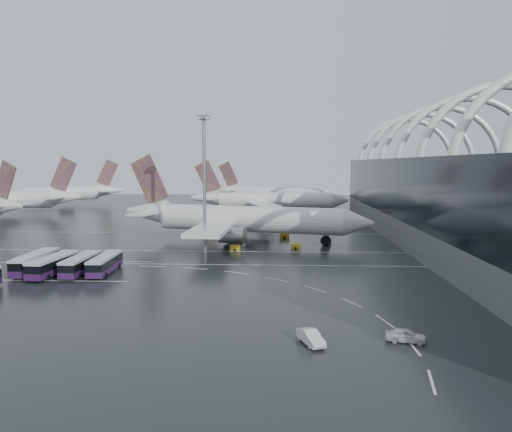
{
  "coord_description": "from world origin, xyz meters",
  "views": [
    {
      "loc": [
        14.28,
        -92.8,
        18.7
      ],
      "look_at": [
        8.83,
        18.36,
        7.0
      ],
      "focal_mm": 35.0,
      "sensor_mm": 36.0,
      "label": 1
    }
  ],
  "objects_px": {
    "van_curve_b": "(406,335)",
    "gse_cart_belly_d": "(327,241)",
    "gse_cart_belly_c": "(235,248)",
    "bus_row_near_b": "(53,264)",
    "airliner_main": "(238,219)",
    "bus_row_near_a": "(35,262)",
    "gse_cart_belly_e": "(284,236)",
    "bus_row_near_c": "(81,264)",
    "gse_cart_belly_a": "(295,246)",
    "airliner_gate_c": "(271,193)",
    "van_curve_c": "(311,337)",
    "bus_row_near_d": "(105,263)",
    "jet_remote_mid": "(20,199)",
    "jet_remote_far": "(70,193)",
    "floodlight_mast": "(204,167)",
    "airliner_gate_b": "(267,201)"
  },
  "relations": [
    {
      "from": "airliner_gate_c",
      "to": "bus_row_near_c",
      "type": "relative_size",
      "value": 4.55
    },
    {
      "from": "bus_row_near_d",
      "to": "van_curve_b",
      "type": "distance_m",
      "value": 53.53
    },
    {
      "from": "van_curve_b",
      "to": "gse_cart_belly_d",
      "type": "distance_m",
      "value": 65.86
    },
    {
      "from": "airliner_gate_c",
      "to": "bus_row_near_a",
      "type": "relative_size",
      "value": 4.2
    },
    {
      "from": "bus_row_near_d",
      "to": "van_curve_b",
      "type": "xyz_separation_m",
      "value": [
        43.33,
        -31.42,
        -0.93
      ]
    },
    {
      "from": "airliner_main",
      "to": "airliner_gate_c",
      "type": "height_order",
      "value": "airliner_main"
    },
    {
      "from": "bus_row_near_d",
      "to": "floodlight_mast",
      "type": "relative_size",
      "value": 0.43
    },
    {
      "from": "van_curve_c",
      "to": "floodlight_mast",
      "type": "distance_m",
      "value": 58.37
    },
    {
      "from": "floodlight_mast",
      "to": "bus_row_near_a",
      "type": "bearing_deg",
      "value": -143.04
    },
    {
      "from": "jet_remote_mid",
      "to": "gse_cart_belly_c",
      "type": "height_order",
      "value": "jet_remote_mid"
    },
    {
      "from": "bus_row_near_c",
      "to": "gse_cart_belly_a",
      "type": "bearing_deg",
      "value": -54.64
    },
    {
      "from": "gse_cart_belly_e",
      "to": "floodlight_mast",
      "type": "bearing_deg",
      "value": -128.02
    },
    {
      "from": "gse_cart_belly_a",
      "to": "gse_cart_belly_c",
      "type": "height_order",
      "value": "gse_cart_belly_c"
    },
    {
      "from": "gse_cart_belly_e",
      "to": "bus_row_near_a",
      "type": "bearing_deg",
      "value": -136.27
    },
    {
      "from": "van_curve_b",
      "to": "gse_cart_belly_c",
      "type": "xyz_separation_m",
      "value": [
        -22.97,
        54.33,
        -0.12
      ]
    },
    {
      "from": "airliner_gate_c",
      "to": "gse_cart_belly_a",
      "type": "height_order",
      "value": "airliner_gate_c"
    },
    {
      "from": "bus_row_near_d",
      "to": "bus_row_near_b",
      "type": "bearing_deg",
      "value": 100.03
    },
    {
      "from": "van_curve_c",
      "to": "airliner_gate_b",
      "type": "bearing_deg",
      "value": 72.39
    },
    {
      "from": "bus_row_near_c",
      "to": "bus_row_near_d",
      "type": "bearing_deg",
      "value": -80.56
    },
    {
      "from": "airliner_gate_c",
      "to": "van_curve_c",
      "type": "xyz_separation_m",
      "value": [
        7.4,
        -180.68,
        -4.24
      ]
    },
    {
      "from": "van_curve_b",
      "to": "gse_cart_belly_d",
      "type": "bearing_deg",
      "value": 13.86
    },
    {
      "from": "bus_row_near_b",
      "to": "gse_cart_belly_d",
      "type": "distance_m",
      "value": 61.22
    },
    {
      "from": "bus_row_near_c",
      "to": "gse_cart_belly_a",
      "type": "distance_m",
      "value": 45.93
    },
    {
      "from": "van_curve_c",
      "to": "jet_remote_mid",
      "type": "bearing_deg",
      "value": 106.46
    },
    {
      "from": "van_curve_b",
      "to": "gse_cart_belly_e",
      "type": "bearing_deg",
      "value": 21.38
    },
    {
      "from": "airliner_gate_c",
      "to": "gse_cart_belly_d",
      "type": "xyz_separation_m",
      "value": [
        15.17,
        -113.8,
        -4.42
      ]
    },
    {
      "from": "bus_row_near_a",
      "to": "gse_cart_belly_c",
      "type": "height_order",
      "value": "bus_row_near_a"
    },
    {
      "from": "bus_row_near_a",
      "to": "gse_cart_belly_e",
      "type": "height_order",
      "value": "bus_row_near_a"
    },
    {
      "from": "airliner_gate_b",
      "to": "floodlight_mast",
      "type": "distance_m",
      "value": 81.49
    },
    {
      "from": "airliner_gate_b",
      "to": "gse_cart_belly_c",
      "type": "xyz_separation_m",
      "value": [
        -4.84,
        -76.76,
        -4.43
      ]
    },
    {
      "from": "gse_cart_belly_a",
      "to": "bus_row_near_a",
      "type": "bearing_deg",
      "value": -150.42
    },
    {
      "from": "bus_row_near_b",
      "to": "gse_cart_belly_a",
      "type": "xyz_separation_m",
      "value": [
        41.76,
        27.68,
        -1.16
      ]
    },
    {
      "from": "jet_remote_mid",
      "to": "jet_remote_far",
      "type": "height_order",
      "value": "jet_remote_mid"
    },
    {
      "from": "jet_remote_mid",
      "to": "van_curve_c",
      "type": "xyz_separation_m",
      "value": [
        99.5,
        -129.31,
        -4.76
      ]
    },
    {
      "from": "bus_row_near_d",
      "to": "gse_cart_belly_d",
      "type": "bearing_deg",
      "value": -52.01
    },
    {
      "from": "van_curve_b",
      "to": "jet_remote_far",
      "type": "bearing_deg",
      "value": 44.47
    },
    {
      "from": "bus_row_near_b",
      "to": "van_curve_b",
      "type": "relative_size",
      "value": 3.08
    },
    {
      "from": "bus_row_near_c",
      "to": "gse_cart_belly_d",
      "type": "distance_m",
      "value": 57.11
    },
    {
      "from": "airliner_gate_c",
      "to": "bus_row_near_a",
      "type": "distance_m",
      "value": 153.09
    },
    {
      "from": "gse_cart_belly_c",
      "to": "gse_cart_belly_e",
      "type": "bearing_deg",
      "value": 59.86
    },
    {
      "from": "airliner_gate_c",
      "to": "bus_row_near_d",
      "type": "distance_m",
      "value": 150.49
    },
    {
      "from": "bus_row_near_c",
      "to": "van_curve_c",
      "type": "xyz_separation_m",
      "value": [
        37.29,
        -31.81,
        -0.92
      ]
    },
    {
      "from": "jet_remote_far",
      "to": "bus_row_near_c",
      "type": "relative_size",
      "value": 3.82
    },
    {
      "from": "van_curve_b",
      "to": "gse_cart_belly_e",
      "type": "distance_m",
      "value": 73.93
    },
    {
      "from": "airliner_main",
      "to": "bus_row_near_b",
      "type": "bearing_deg",
      "value": -112.2
    },
    {
      "from": "jet_remote_mid",
      "to": "floodlight_mast",
      "type": "xyz_separation_m",
      "value": [
        80.51,
        -76.88,
        12.48
      ]
    },
    {
      "from": "bus_row_near_a",
      "to": "van_curve_b",
      "type": "distance_m",
      "value": 63.84
    },
    {
      "from": "gse_cart_belly_c",
      "to": "bus_row_near_b",
      "type": "bearing_deg",
      "value": -139.28
    },
    {
      "from": "bus_row_near_d",
      "to": "van_curve_b",
      "type": "height_order",
      "value": "bus_row_near_d"
    },
    {
      "from": "bus_row_near_d",
      "to": "gse_cart_belly_c",
      "type": "xyz_separation_m",
      "value": [
        20.36,
        22.91,
        -1.05
      ]
    }
  ]
}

